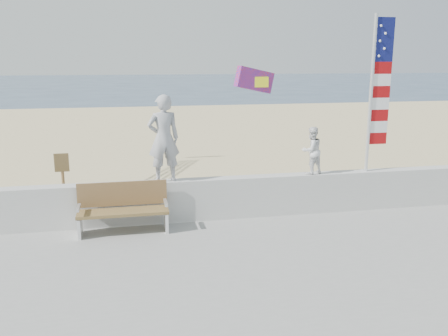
% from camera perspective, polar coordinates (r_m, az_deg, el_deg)
% --- Properties ---
extents(ground, '(220.00, 220.00, 0.00)m').
position_cam_1_polar(ground, '(8.80, 1.09, -11.28)').
color(ground, '#304761').
rests_on(ground, ground).
extents(sand, '(90.00, 40.00, 0.08)m').
position_cam_1_polar(sand, '(17.29, -5.44, 0.98)').
color(sand, beige).
rests_on(sand, ground).
extents(seawall, '(30.00, 0.35, 0.90)m').
position_cam_1_polar(seawall, '(10.42, -1.30, -3.67)').
color(seawall, silver).
rests_on(seawall, boardwalk).
extents(adult, '(0.72, 0.52, 1.83)m').
position_cam_1_polar(adult, '(9.98, -7.28, 3.54)').
color(adult, '#A0A1A5').
rests_on(adult, seawall).
extents(child, '(0.62, 0.55, 1.07)m').
position_cam_1_polar(child, '(10.80, 10.48, 2.08)').
color(child, white).
rests_on(child, seawall).
extents(bench, '(1.80, 0.57, 1.00)m').
position_cam_1_polar(bench, '(9.82, -12.05, -4.65)').
color(bench, olive).
rests_on(bench, boardwalk).
extents(flag, '(0.50, 0.08, 3.50)m').
position_cam_1_polar(flag, '(11.27, 17.88, 9.20)').
color(flag, white).
rests_on(flag, seawall).
extents(parafoil_kite, '(1.00, 0.41, 0.67)m').
position_cam_1_polar(parafoil_kite, '(11.60, 3.76, 10.51)').
color(parafoil_kite, red).
rests_on(parafoil_kite, ground).
extents(sign, '(0.32, 0.07, 1.46)m').
position_cam_1_polar(sign, '(11.41, -18.81, -1.26)').
color(sign, olive).
rests_on(sign, sand).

